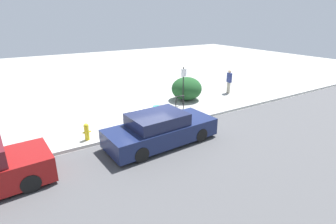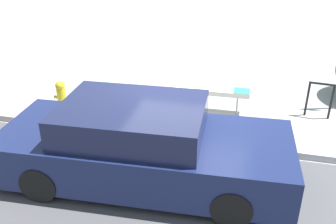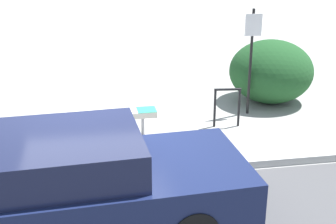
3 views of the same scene
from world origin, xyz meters
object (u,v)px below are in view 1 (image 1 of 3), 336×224
(bike_rack, at_px, (180,101))
(sign_post, at_px, (183,82))
(pedestrian, at_px, (229,81))
(bench, at_px, (145,110))
(fire_hydrant, at_px, (87,131))
(parked_car_near, at_px, (160,129))

(bike_rack, height_order, sign_post, sign_post)
(sign_post, bearing_deg, pedestrian, 5.66)
(bike_rack, bearing_deg, sign_post, 43.10)
(bench, distance_m, pedestrian, 7.36)
(fire_hydrant, relative_size, pedestrian, 0.46)
(bench, xyz_separation_m, sign_post, (3.04, 0.92, 0.88))
(bench, bearing_deg, fire_hydrant, -166.05)
(fire_hydrant, xyz_separation_m, pedestrian, (10.54, 2.20, 0.48))
(fire_hydrant, relative_size, parked_car_near, 0.16)
(pedestrian, height_order, parked_car_near, pedestrian)
(fire_hydrant, height_order, parked_car_near, parked_car_near)
(pedestrian, bearing_deg, parked_car_near, -48.49)
(bike_rack, distance_m, parked_car_near, 4.42)
(sign_post, bearing_deg, bench, -163.25)
(bench, xyz_separation_m, bike_rack, (2.36, 0.28, -0.00))
(sign_post, bearing_deg, parked_car_near, -135.29)
(bench, distance_m, sign_post, 3.30)
(sign_post, distance_m, pedestrian, 4.23)
(bike_rack, xyz_separation_m, pedestrian, (4.86, 1.05, 0.38))
(pedestrian, bearing_deg, sign_post, -70.45)
(fire_hydrant, height_order, pedestrian, pedestrian)
(bike_rack, distance_m, pedestrian, 4.99)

